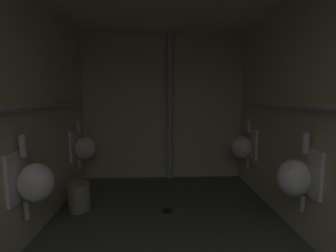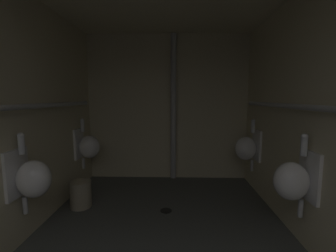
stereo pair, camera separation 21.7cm
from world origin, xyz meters
name	(u,v)px [view 2 (the right image)]	position (x,y,z in m)	size (l,w,h in m)	color
floor	(161,248)	(0.00, 1.84, -0.04)	(2.75, 3.80, 0.08)	#4C4F4C
wall_left	(10,117)	(-1.35, 1.84, 1.19)	(0.06, 3.80, 2.39)	beige
wall_right	(318,118)	(1.35, 1.84, 1.19)	(0.06, 3.80, 2.39)	beige
wall_back	(168,108)	(0.00, 3.71, 1.19)	(2.75, 0.06, 2.39)	beige
urinal_left_mid	(31,178)	(-1.17, 1.80, 0.65)	(0.32, 0.30, 0.76)	white
urinal_left_far	(88,146)	(-1.17, 3.16, 0.65)	(0.32, 0.30, 0.76)	white
urinal_right_mid	(294,180)	(1.17, 1.82, 0.65)	(0.32, 0.30, 0.76)	white
urinal_right_far	(247,148)	(1.17, 3.13, 0.65)	(0.32, 0.30, 0.76)	white
supply_pipe_left	(21,107)	(-1.26, 1.86, 1.28)	(0.06, 3.07, 0.06)	#B2B2B2
supply_pipe_right	(307,107)	(1.26, 1.85, 1.28)	(0.06, 3.01, 0.06)	#B2B2B2
standpipe_back_wall	(173,108)	(0.10, 3.60, 1.19)	(0.09, 0.09, 2.34)	#B2B2B2
floor_drain	(166,210)	(0.02, 2.49, 0.00)	(0.14, 0.14, 0.01)	black
waste_bin	(81,194)	(-1.06, 2.56, 0.17)	(0.26, 0.26, 0.33)	#9E937A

